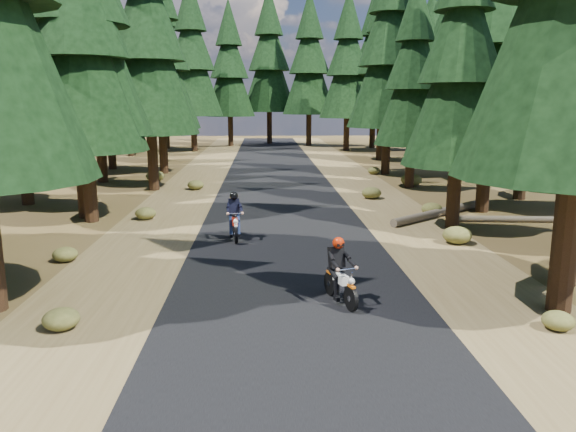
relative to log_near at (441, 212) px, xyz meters
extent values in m
plane|color=#443418|center=(-6.31, -6.60, -0.16)|extent=(120.00, 120.00, 0.00)
cube|color=black|center=(-6.31, -1.60, -0.15)|extent=(6.00, 100.00, 0.01)
cube|color=brown|center=(-10.91, -1.60, -0.16)|extent=(3.20, 100.00, 0.01)
cube|color=brown|center=(-1.71, -1.60, -0.16)|extent=(3.20, 100.00, 0.01)
cylinder|color=black|center=(-0.65, -10.30, 2.76)|extent=(0.53, 0.53, 5.85)
cylinder|color=black|center=(0.45, -8.53, 2.39)|extent=(0.50, 0.50, 5.11)
cylinder|color=black|center=(-13.57, -0.42, 2.51)|extent=(0.51, 0.51, 5.34)
cone|color=black|center=(-13.57, -0.42, 5.85)|extent=(4.54, 4.54, 6.68)
cylinder|color=black|center=(-0.26, -2.12, 2.10)|extent=(0.48, 0.48, 4.52)
cone|color=black|center=(-0.26, -2.12, 4.92)|extent=(3.84, 3.84, 5.65)
cone|color=black|center=(-0.26, -2.12, 6.96)|extent=(2.94, 2.94, 4.07)
cylinder|color=black|center=(-14.02, 0.37, 3.05)|extent=(0.56, 0.56, 6.43)
cone|color=black|center=(-14.02, 0.37, 7.07)|extent=(5.46, 5.46, 8.03)
cylinder|color=black|center=(1.97, 0.79, 2.76)|extent=(0.53, 0.53, 5.84)
cone|color=black|center=(1.97, 0.79, 6.41)|extent=(4.96, 4.96, 7.30)
cylinder|color=black|center=(-17.45, 3.33, 2.62)|extent=(0.52, 0.52, 5.56)
cone|color=black|center=(-17.45, 3.33, 6.10)|extent=(4.73, 4.73, 6.95)
cylinder|color=black|center=(4.90, 3.74, 3.06)|extent=(0.56, 0.56, 6.43)
cone|color=black|center=(4.90, 3.74, 7.08)|extent=(5.47, 5.47, 8.04)
cylinder|color=black|center=(-12.67, 7.29, 2.70)|extent=(0.53, 0.53, 5.72)
cone|color=black|center=(-12.67, 7.29, 6.27)|extent=(4.86, 4.86, 7.15)
cone|color=black|center=(-12.67, 7.29, 8.85)|extent=(3.72, 3.72, 5.15)
cylinder|color=black|center=(0.66, 7.47, 2.09)|extent=(0.48, 0.48, 4.51)
cone|color=black|center=(0.66, 7.47, 4.91)|extent=(3.83, 3.83, 5.64)
cone|color=black|center=(0.66, 7.47, 6.94)|extent=(2.93, 2.93, 4.06)
cone|color=black|center=(0.66, 7.47, 8.97)|extent=(2.03, 2.03, 3.38)
cylinder|color=black|center=(-16.07, 10.25, 3.02)|extent=(0.55, 0.55, 6.37)
cone|color=black|center=(-16.07, 10.25, 7.00)|extent=(5.41, 5.41, 7.96)
cylinder|color=black|center=(4.16, 10.21, 3.08)|extent=(0.56, 0.56, 6.47)
cone|color=black|center=(4.16, 10.21, 7.12)|extent=(5.50, 5.50, 8.09)
cylinder|color=black|center=(-13.31, 14.16, 2.66)|extent=(0.53, 0.53, 5.64)
cone|color=black|center=(-13.31, 14.16, 6.18)|extent=(4.79, 4.79, 7.05)
cone|color=black|center=(-13.31, 14.16, 8.72)|extent=(3.67, 3.67, 5.08)
cylinder|color=black|center=(0.61, 13.14, 2.75)|extent=(0.53, 0.53, 5.83)
cone|color=black|center=(0.61, 13.14, 6.40)|extent=(4.95, 4.95, 7.29)
cone|color=black|center=(0.61, 13.14, 9.02)|extent=(3.79, 3.79, 5.25)
cylinder|color=black|center=(-17.18, 16.62, 2.56)|extent=(0.52, 0.52, 5.45)
cone|color=black|center=(-17.18, 16.62, 5.97)|extent=(4.63, 4.63, 6.81)
cone|color=black|center=(-17.18, 16.62, 8.42)|extent=(3.54, 3.54, 4.90)
cylinder|color=black|center=(5.21, 17.55, 2.15)|extent=(0.48, 0.48, 4.61)
cone|color=black|center=(5.21, 17.55, 5.03)|extent=(3.92, 3.92, 5.77)
cone|color=black|center=(5.21, 17.55, 7.11)|extent=(3.00, 3.00, 4.15)
cone|color=black|center=(5.21, 17.55, 9.18)|extent=(2.08, 2.08, 3.46)
cylinder|color=black|center=(-14.43, 20.86, 2.05)|extent=(0.48, 0.48, 4.42)
cone|color=black|center=(-14.43, 20.86, 4.81)|extent=(3.76, 3.76, 5.52)
cone|color=black|center=(-14.43, 20.86, 6.80)|extent=(2.87, 2.87, 3.98)
cone|color=black|center=(-14.43, 20.86, 8.79)|extent=(1.99, 1.99, 3.31)
cylinder|color=black|center=(2.03, 21.81, 2.72)|extent=(0.53, 0.53, 5.76)
cone|color=black|center=(2.03, 21.81, 6.32)|extent=(4.90, 4.90, 7.21)
cone|color=black|center=(2.03, 21.81, 8.92)|extent=(3.75, 3.75, 5.19)
cone|color=black|center=(2.03, 21.81, 11.51)|extent=(2.59, 2.59, 4.32)
cylinder|color=black|center=(-18.11, 26.17, 2.21)|extent=(0.49, 0.49, 4.75)
cone|color=black|center=(-18.11, 26.17, 5.18)|extent=(4.04, 4.04, 5.93)
cone|color=black|center=(-18.11, 26.17, 7.32)|extent=(3.09, 3.09, 4.27)
cone|color=black|center=(-18.11, 26.17, 9.45)|extent=(2.14, 2.14, 3.56)
cylinder|color=black|center=(6.71, 25.49, 2.67)|extent=(0.53, 0.53, 5.66)
cone|color=black|center=(6.71, 25.49, 6.21)|extent=(4.81, 4.81, 7.07)
cone|color=black|center=(6.71, 25.49, 8.75)|extent=(3.68, 3.68, 5.09)
cone|color=black|center=(6.71, 25.49, 11.30)|extent=(2.55, 2.55, 4.24)
cylinder|color=black|center=(-19.31, 15.40, 3.04)|extent=(0.56, 0.56, 6.40)
cone|color=black|center=(-19.31, 15.40, 7.04)|extent=(5.44, 5.44, 8.00)
cone|color=black|center=(-19.31, 15.40, 9.92)|extent=(4.16, 4.16, 5.76)
cylinder|color=black|center=(6.69, 19.40, 2.84)|extent=(0.54, 0.54, 6.00)
cone|color=black|center=(6.69, 19.40, 6.59)|extent=(5.10, 5.10, 7.50)
cone|color=black|center=(6.69, 19.40, 9.29)|extent=(3.90, 3.90, 5.40)
cylinder|color=black|center=(8.69, 11.40, 2.64)|extent=(0.52, 0.52, 5.60)
cone|color=black|center=(8.69, 11.40, 6.14)|extent=(4.76, 4.76, 7.00)
cone|color=black|center=(8.69, 11.40, 8.66)|extent=(3.64, 3.64, 5.04)
cylinder|color=black|center=(-13.31, 30.40, 3.04)|extent=(0.56, 0.56, 6.40)
cone|color=black|center=(-13.31, 30.40, 7.04)|extent=(5.44, 5.44, 8.00)
cone|color=black|center=(-13.31, 30.40, 9.92)|extent=(4.16, 4.16, 5.76)
cone|color=black|center=(-13.31, 30.40, 12.80)|extent=(2.88, 2.88, 4.80)
cylinder|color=black|center=(0.69, 30.40, 2.84)|extent=(0.54, 0.54, 6.00)
cone|color=black|center=(0.69, 30.40, 6.59)|extent=(5.10, 5.10, 7.50)
cone|color=black|center=(0.69, 30.40, 9.29)|extent=(3.90, 3.90, 5.40)
cone|color=black|center=(0.69, 30.40, 11.99)|extent=(2.70, 2.70, 4.50)
cylinder|color=black|center=(-16.31, 33.40, 3.24)|extent=(0.57, 0.57, 6.80)
cone|color=black|center=(-16.31, 33.40, 7.49)|extent=(5.78, 5.78, 8.50)
cone|color=black|center=(-16.31, 33.40, 10.55)|extent=(4.42, 4.42, 6.12)
cylinder|color=black|center=(3.69, 33.40, 3.04)|extent=(0.56, 0.56, 6.40)
cone|color=black|center=(3.69, 33.40, 7.04)|extent=(5.44, 5.44, 8.00)
cone|color=black|center=(3.69, 33.40, 9.92)|extent=(4.16, 4.16, 5.76)
cone|color=black|center=(3.69, 33.40, 12.80)|extent=(2.88, 2.88, 4.80)
cylinder|color=black|center=(-10.31, 36.40, 2.84)|extent=(0.54, 0.54, 6.00)
cone|color=black|center=(-10.31, 36.40, 6.59)|extent=(5.10, 5.10, 7.50)
cone|color=black|center=(-10.31, 36.40, 9.29)|extent=(3.90, 3.90, 5.40)
cone|color=black|center=(-10.31, 36.40, 11.99)|extent=(2.70, 2.70, 4.50)
cylinder|color=black|center=(-2.31, 36.40, 3.04)|extent=(0.56, 0.56, 6.40)
cone|color=black|center=(-2.31, 36.40, 7.04)|extent=(5.44, 5.44, 8.00)
cone|color=black|center=(-2.31, 36.40, 9.92)|extent=(4.16, 4.16, 5.76)
cone|color=black|center=(-2.31, 36.40, 12.80)|extent=(2.88, 2.88, 4.80)
cylinder|color=black|center=(-6.31, 39.40, 3.24)|extent=(0.57, 0.57, 6.80)
cone|color=black|center=(-6.31, 39.40, 7.49)|extent=(5.78, 5.78, 8.50)
cone|color=black|center=(-6.31, 39.40, 10.55)|extent=(4.42, 4.42, 6.12)
cone|color=black|center=(-6.31, 39.40, 13.61)|extent=(3.06, 3.06, 5.10)
cylinder|color=black|center=(-19.31, 29.40, 2.64)|extent=(0.52, 0.52, 5.60)
cone|color=black|center=(-19.31, 29.40, 6.14)|extent=(4.76, 4.76, 7.00)
cone|color=black|center=(-19.31, 29.40, 8.66)|extent=(3.64, 3.64, 5.04)
cone|color=black|center=(-19.31, 29.40, 11.18)|extent=(2.52, 2.52, 4.20)
cylinder|color=black|center=(6.69, 29.40, 2.84)|extent=(0.54, 0.54, 6.00)
cone|color=black|center=(6.69, 29.40, 6.59)|extent=(5.10, 5.10, 7.50)
cone|color=black|center=(6.69, 29.40, 9.29)|extent=(3.90, 3.90, 5.40)
cone|color=black|center=(6.69, 29.40, 11.99)|extent=(2.70, 2.70, 4.50)
cylinder|color=#4C4233|center=(0.00, 0.00, 0.00)|extent=(4.92, 4.22, 0.32)
cylinder|color=#4C4233|center=(2.18, -1.26, -0.04)|extent=(4.46, 0.63, 0.24)
ellipsoid|color=#474C1E|center=(-13.19, 10.45, 0.15)|extent=(1.03, 1.03, 0.62)
ellipsoid|color=#474C1E|center=(-1.19, -11.30, 0.03)|extent=(0.63, 0.63, 0.38)
ellipsoid|color=#474C1E|center=(0.93, 8.03, 0.17)|extent=(1.11, 1.11, 0.67)
ellipsoid|color=#474C1E|center=(-0.12, 13.03, 0.07)|extent=(0.77, 0.77, 0.46)
ellipsoid|color=#474C1E|center=(-12.70, -5.90, 0.05)|extent=(0.70, 0.70, 0.42)
ellipsoid|color=#474C1E|center=(-10.54, 7.26, 0.09)|extent=(0.83, 0.83, 0.50)
ellipsoid|color=#474C1E|center=(-0.30, 0.18, 0.09)|extent=(0.84, 0.84, 0.50)
ellipsoid|color=#474C1E|center=(-11.11, -10.84, 0.06)|extent=(0.73, 0.73, 0.44)
ellipsoid|color=#474C1E|center=(-11.60, -0.14, 0.08)|extent=(0.79, 0.79, 0.48)
ellipsoid|color=#474C1E|center=(-0.85, -4.37, 0.12)|extent=(0.92, 0.92, 0.55)
ellipsoid|color=#474C1E|center=(-1.98, 4.17, 0.11)|extent=(0.91, 0.91, 0.55)
cube|color=black|center=(-5.33, -9.60, 0.86)|extent=(0.38, 0.29, 0.48)
sphere|color=#A61E06|center=(-5.33, -9.60, 1.21)|extent=(0.34, 0.34, 0.27)
cube|color=black|center=(-8.00, -3.49, 0.90)|extent=(0.37, 0.25, 0.51)
sphere|color=black|center=(-8.00, -3.49, 1.28)|extent=(0.31, 0.31, 0.28)
camera|label=1|loc=(-7.05, -21.58, 4.32)|focal=35.00mm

